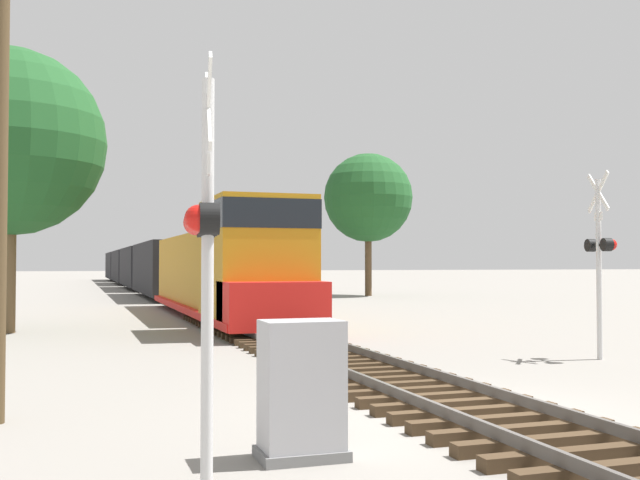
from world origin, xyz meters
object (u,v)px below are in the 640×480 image
(crossing_signal_near, at_px, (204,236))
(crossing_signal_far, at_px, (600,252))
(tree_far_right, at_px, (10,142))
(relay_cabinet, at_px, (301,391))
(freight_train, at_px, (146,268))
(tree_mid_background, at_px, (368,198))

(crossing_signal_near, height_order, crossing_signal_far, crossing_signal_far)
(tree_far_right, bearing_deg, relay_cabinet, -75.79)
(crossing_signal_far, distance_m, tree_far_right, 17.75)
(freight_train, distance_m, tree_far_right, 35.43)
(relay_cabinet, bearing_deg, tree_far_right, 104.21)
(tree_far_right, bearing_deg, tree_mid_background, 45.40)
(tree_mid_background, bearing_deg, relay_cabinet, -113.02)
(freight_train, distance_m, tree_mid_background, 19.54)
(crossing_signal_far, distance_m, tree_mid_background, 33.10)
(crossing_signal_far, xyz_separation_m, tree_mid_background, (7.25, 32.04, 4.08))
(crossing_signal_far, bearing_deg, tree_far_right, 59.30)
(tree_far_right, bearing_deg, freight_train, 78.02)
(crossing_signal_near, height_order, tree_mid_background, tree_mid_background)
(freight_train, xyz_separation_m, tree_mid_background, (13.28, -13.54, 4.70))
(crossing_signal_near, relative_size, tree_far_right, 0.46)
(crossing_signal_far, relative_size, relay_cabinet, 2.76)
(freight_train, bearing_deg, crossing_signal_near, -94.54)
(crossing_signal_near, xyz_separation_m, tree_mid_background, (17.45, 39.02, 4.07))
(crossing_signal_near, bearing_deg, tree_far_right, -163.08)
(freight_train, bearing_deg, crossing_signal_far, -82.46)
(tree_mid_background, bearing_deg, crossing_signal_near, -114.10)
(freight_train, xyz_separation_m, crossing_signal_far, (6.04, -45.58, 0.63))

